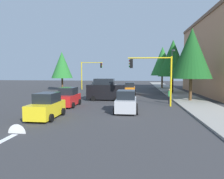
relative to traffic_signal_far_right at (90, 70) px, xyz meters
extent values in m
plane|color=#353538|center=(14.00, 5.71, -4.05)|extent=(120.00, 120.00, 0.00)
cube|color=gray|center=(9.00, 16.21, -3.98)|extent=(80.00, 4.00, 0.15)
cube|color=silver|center=(26.30, 2.71, -4.05)|extent=(2.20, 0.36, 0.01)
cone|color=silver|center=(25.00, 2.71, -4.05)|extent=(0.01, 1.10, 1.10)
cube|color=silver|center=(32.30, 2.71, -4.05)|extent=(2.20, 0.36, 0.01)
cone|color=silver|center=(31.00, 2.71, -4.05)|extent=(0.01, 1.10, 1.10)
cylinder|color=yellow|center=(0.00, -1.79, -1.19)|extent=(0.18, 0.18, 5.73)
cylinder|color=yellow|center=(0.00, 0.46, 1.53)|extent=(0.12, 4.50, 0.12)
cube|color=black|center=(0.00, 2.35, 0.95)|extent=(0.36, 0.32, 0.96)
sphere|color=red|center=(0.00, 2.53, 1.25)|extent=(0.18, 0.18, 0.18)
sphere|color=yellow|center=(0.00, 2.53, 0.95)|extent=(0.18, 0.18, 0.18)
sphere|color=green|center=(0.00, 2.53, 0.65)|extent=(0.18, 0.18, 0.18)
cylinder|color=yellow|center=(20.00, 13.21, -1.44)|extent=(0.18, 0.18, 5.23)
cylinder|color=yellow|center=(20.00, 10.96, 1.03)|extent=(0.12, 4.50, 0.12)
cube|color=black|center=(20.00, 9.07, 0.45)|extent=(0.36, 0.32, 0.96)
sphere|color=red|center=(20.00, 8.89, 0.75)|extent=(0.18, 0.18, 0.18)
sphere|color=yellow|center=(20.00, 8.89, 0.45)|extent=(0.18, 0.18, 0.18)
sphere|color=green|center=(20.00, 8.89, 0.15)|extent=(0.18, 0.18, 0.18)
cylinder|color=slate|center=(10.00, 14.91, -0.55)|extent=(0.14, 0.14, 7.00)
cylinder|color=slate|center=(10.90, 14.91, 2.75)|extent=(1.80, 0.10, 0.10)
ellipsoid|color=silver|center=(11.80, 14.91, 2.60)|extent=(0.56, 0.28, 0.20)
cylinder|color=brown|center=(2.00, -5.29, -2.74)|extent=(0.36, 0.36, 2.63)
cone|color=#28752D|center=(2.00, -5.29, 1.02)|extent=(4.22, 4.22, 5.27)
cylinder|color=brown|center=(16.00, 16.21, -2.54)|extent=(0.36, 0.36, 3.03)
cone|color=#19511E|center=(16.00, 16.21, 1.81)|extent=(4.85, 4.85, 6.06)
cylinder|color=brown|center=(6.00, 15.71, -2.51)|extent=(0.36, 0.36, 3.09)
cone|color=#1E6023|center=(6.00, 15.71, 1.93)|extent=(4.95, 4.95, 6.18)
cylinder|color=brown|center=(-4.00, 15.21, -2.50)|extent=(0.36, 0.36, 3.11)
cone|color=#28752D|center=(-4.00, 15.21, 1.96)|extent=(4.97, 4.97, 6.22)
cube|color=black|center=(16.00, 5.76, -2.96)|extent=(1.90, 4.80, 1.85)
cube|color=black|center=(16.00, 5.52, -1.66)|extent=(1.67, 2.50, 0.76)
cylinder|color=black|center=(14.99, 7.25, -3.75)|extent=(0.20, 0.60, 0.60)
cylinder|color=black|center=(17.01, 7.25, -3.75)|extent=(0.20, 0.60, 0.60)
cylinder|color=black|center=(14.99, 4.27, -3.75)|extent=(0.20, 0.60, 0.60)
cylinder|color=black|center=(17.01, 4.27, -3.75)|extent=(0.20, 0.60, 0.60)
cube|color=orange|center=(8.60, 8.57, -3.36)|extent=(3.86, 1.61, 1.05)
cube|color=black|center=(8.79, 8.57, -2.46)|extent=(2.01, 1.41, 0.76)
cylinder|color=black|center=(7.40, 7.71, -3.75)|extent=(0.60, 0.20, 0.60)
cylinder|color=black|center=(7.40, 9.43, -3.75)|extent=(0.60, 0.20, 0.60)
cylinder|color=black|center=(9.80, 7.71, -3.75)|extent=(0.60, 0.20, 0.60)
cylinder|color=black|center=(9.80, 9.43, -3.75)|extent=(0.60, 0.20, 0.60)
cube|color=#1E7238|center=(8.31, 3.13, -3.36)|extent=(4.01, 1.69, 1.05)
cube|color=black|center=(8.11, 3.13, -2.46)|extent=(2.08, 1.49, 0.76)
cylinder|color=black|center=(9.55, 4.03, -3.75)|extent=(0.60, 0.20, 0.60)
cylinder|color=black|center=(9.55, 2.22, -3.75)|extent=(0.60, 0.20, 0.60)
cylinder|color=black|center=(7.06, 4.03, -3.75)|extent=(0.60, 0.20, 0.60)
cylinder|color=black|center=(7.06, 2.22, -3.75)|extent=(0.60, 0.20, 0.60)
cube|color=#B2B5BA|center=(23.63, 8.73, -3.36)|extent=(3.82, 1.77, 1.05)
cube|color=black|center=(23.82, 8.73, -2.46)|extent=(1.99, 1.56, 0.76)
cylinder|color=black|center=(22.44, 7.78, -3.75)|extent=(0.60, 0.20, 0.60)
cylinder|color=black|center=(22.44, 9.68, -3.75)|extent=(0.60, 0.20, 0.60)
cylinder|color=black|center=(24.81, 7.78, -3.75)|extent=(0.60, 0.20, 0.60)
cylinder|color=black|center=(24.81, 9.68, -3.75)|extent=(0.60, 0.20, 0.60)
cube|color=yellow|center=(26.91, 2.66, -3.36)|extent=(3.91, 1.70, 1.05)
cube|color=black|center=(26.72, 2.66, -2.46)|extent=(2.03, 1.50, 0.76)
cylinder|color=black|center=(28.12, 3.57, -3.75)|extent=(0.60, 0.20, 0.60)
cylinder|color=black|center=(28.12, 1.75, -3.75)|extent=(0.60, 0.20, 0.60)
cylinder|color=black|center=(25.70, 3.57, -3.75)|extent=(0.60, 0.20, 0.60)
cylinder|color=black|center=(25.70, 1.75, -3.75)|extent=(0.60, 0.20, 0.60)
cube|color=red|center=(21.15, 2.44, -3.36)|extent=(3.80, 1.73, 1.05)
cube|color=black|center=(20.96, 2.44, -2.46)|extent=(1.98, 1.52, 0.76)
cylinder|color=black|center=(22.33, 3.37, -3.75)|extent=(0.60, 0.20, 0.60)
cylinder|color=black|center=(22.33, 1.51, -3.75)|extent=(0.60, 0.20, 0.60)
cylinder|color=black|center=(19.98, 3.37, -3.75)|extent=(0.60, 0.20, 0.60)
cylinder|color=black|center=(19.98, 1.51, -3.75)|extent=(0.60, 0.20, 0.60)
cylinder|color=#262638|center=(18.20, 13.38, -3.63)|extent=(0.16, 0.16, 0.85)
cylinder|color=#262638|center=(18.00, 13.38, -3.63)|extent=(0.16, 0.16, 0.85)
cube|color=green|center=(18.10, 13.38, -2.90)|extent=(0.40, 0.24, 0.60)
sphere|color=tan|center=(18.10, 13.38, -2.46)|extent=(0.22, 0.22, 0.22)
camera|label=1|loc=(42.01, 9.63, -0.49)|focal=32.94mm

